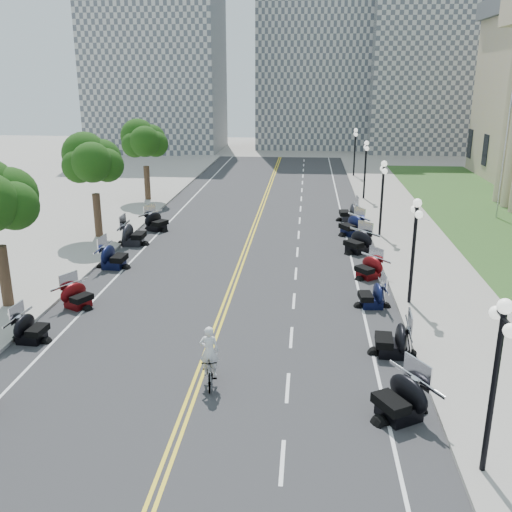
{
  "coord_description": "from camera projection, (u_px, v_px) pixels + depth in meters",
  "views": [
    {
      "loc": [
        3.68,
        -21.43,
        10.28
      ],
      "look_at": [
        1.31,
        4.69,
        2.0
      ],
      "focal_mm": 40.0,
      "sensor_mm": 36.0,
      "label": 1
    }
  ],
  "objects": [
    {
      "name": "motorcycle_s_6",
      "position": [
        77.0,
        294.0,
        26.41
      ],
      "size": [
        2.48,
        2.48,
        1.28
      ],
      "primitive_type": null,
      "rotation": [
        0.0,
        0.0,
        1.07
      ],
      "color": "#590A0C",
      "rests_on": "road"
    },
    {
      "name": "lane_dash_12",
      "position": [
        301.0,
        209.0,
        46.28
      ],
      "size": [
        0.12,
        2.0,
        0.0
      ],
      "primitive_type": "cube",
      "color": "white",
      "rests_on": "road"
    },
    {
      "name": "distant_block_a",
      "position": [
        156.0,
        56.0,
        80.29
      ],
      "size": [
        18.0,
        14.0,
        26.0
      ],
      "primitive_type": "cube",
      "color": "gray",
      "rests_on": "ground"
    },
    {
      "name": "lane_dash_5",
      "position": [
        288.0,
        387.0,
        19.69
      ],
      "size": [
        0.12,
        2.0,
        0.0
      ],
      "primitive_type": "cube",
      "color": "white",
      "rests_on": "road"
    },
    {
      "name": "street_lamp_3",
      "position": [
        382.0,
        199.0,
        37.44
      ],
      "size": [
        0.5,
        1.2,
        4.9
      ],
      "primitive_type": null,
      "color": "black",
      "rests_on": "sidewalk_north"
    },
    {
      "name": "lawn",
      "position": [
        506.0,
        232.0,
        39.34
      ],
      "size": [
        9.0,
        60.0,
        0.1
      ],
      "primitive_type": "cube",
      "color": "#356023",
      "rests_on": "ground"
    },
    {
      "name": "lane_dash_11",
      "position": [
        300.0,
        221.0,
        42.48
      ],
      "size": [
        0.12,
        2.0,
        0.0
      ],
      "primitive_type": "cube",
      "color": "white",
      "rests_on": "road"
    },
    {
      "name": "lane_dash_13",
      "position": [
        301.0,
        199.0,
        50.08
      ],
      "size": [
        0.12,
        2.0,
        0.0
      ],
      "primitive_type": "cube",
      "color": "white",
      "rests_on": "road"
    },
    {
      "name": "lane_dash_7",
      "position": [
        294.0,
        301.0,
        27.29
      ],
      "size": [
        0.12,
        2.0,
        0.0
      ],
      "primitive_type": "cube",
      "color": "white",
      "rests_on": "road"
    },
    {
      "name": "edge_line_north",
      "position": [
        352.0,
        264.0,
        32.71
      ],
      "size": [
        0.12,
        90.0,
        0.0
      ],
      "primitive_type": "cube",
      "color": "white",
      "rests_on": "road"
    },
    {
      "name": "lane_dash_10",
      "position": [
        299.0,
        235.0,
        38.68
      ],
      "size": [
        0.12,
        2.0,
        0.0
      ],
      "primitive_type": "cube",
      "color": "white",
      "rests_on": "road"
    },
    {
      "name": "lane_dash_4",
      "position": [
        282.0,
        462.0,
        15.89
      ],
      "size": [
        0.12,
        2.0,
        0.0
      ],
      "primitive_type": "cube",
      "color": "white",
      "rests_on": "road"
    },
    {
      "name": "centerline_yellow_b",
      "position": [
        244.0,
        261.0,
        33.25
      ],
      "size": [
        0.12,
        90.0,
        0.0
      ],
      "primitive_type": "cube",
      "color": "yellow",
      "rests_on": "road"
    },
    {
      "name": "motorcycle_s_9",
      "position": [
        156.0,
        220.0,
        39.63
      ],
      "size": [
        2.77,
        2.77,
        1.44
      ],
      "primitive_type": null,
      "rotation": [
        0.0,
        0.0,
        1.09
      ],
      "color": "black",
      "rests_on": "road"
    },
    {
      "name": "cyclist_rider",
      "position": [
        209.0,
        331.0,
        19.31
      ],
      "size": [
        0.68,
        0.44,
        1.85
      ],
      "primitive_type": "imported",
      "rotation": [
        0.0,
        0.0,
        3.14
      ],
      "color": "silver",
      "rests_on": "bicycle"
    },
    {
      "name": "ground",
      "position": [
        215.0,
        334.0,
        23.77
      ],
      "size": [
        160.0,
        160.0,
        0.0
      ],
      "primitive_type": "plane",
      "color": "gray"
    },
    {
      "name": "bicycle",
      "position": [
        210.0,
        370.0,
        19.75
      ],
      "size": [
        0.77,
        1.9,
        1.11
      ],
      "primitive_type": "imported",
      "rotation": [
        0.0,
        0.0,
        0.14
      ],
      "color": "#A51414",
      "rests_on": "road"
    },
    {
      "name": "distant_block_c",
      "position": [
        441.0,
        71.0,
        80.29
      ],
      "size": [
        20.0,
        14.0,
        22.0
      ],
      "primitive_type": "cube",
      "color": "gray",
      "rests_on": "ground"
    },
    {
      "name": "lane_dash_8",
      "position": [
        296.0,
        273.0,
        31.09
      ],
      "size": [
        0.12,
        2.0,
        0.0
      ],
      "primitive_type": "cube",
      "color": "white",
      "rests_on": "road"
    },
    {
      "name": "street_lamp_2",
      "position": [
        413.0,
        252.0,
        26.04
      ],
      "size": [
        0.5,
        1.2,
        4.9
      ],
      "primitive_type": null,
      "color": "black",
      "rests_on": "sidewalk_north"
    },
    {
      "name": "street_lamp_1",
      "position": [
        493.0,
        389.0,
        14.65
      ],
      "size": [
        0.5,
        1.2,
        4.9
      ],
      "primitive_type": null,
      "color": "black",
      "rests_on": "sidewalk_north"
    },
    {
      "name": "motorcycle_n_7",
      "position": [
        369.0,
        266.0,
        30.25
      ],
      "size": [
        2.61,
        2.61,
        1.3
      ],
      "primitive_type": null,
      "rotation": [
        0.0,
        0.0,
        -0.89
      ],
      "color": "#590A0C",
      "rests_on": "road"
    },
    {
      "name": "lane_dash_18",
      "position": [
        304.0,
        165.0,
        69.07
      ],
      "size": [
        0.12,
        2.0,
        0.0
      ],
      "primitive_type": "cube",
      "color": "white",
      "rests_on": "road"
    },
    {
      "name": "lane_dash_9",
      "position": [
        297.0,
        252.0,
        34.88
      ],
      "size": [
        0.12,
        2.0,
        0.0
      ],
      "primitive_type": "cube",
      "color": "white",
      "rests_on": "road"
    },
    {
      "name": "centerline_yellow_a",
      "position": [
        240.0,
        261.0,
        33.27
      ],
      "size": [
        0.12,
        90.0,
        0.0
      ],
      "primitive_type": "cube",
      "color": "yellow",
      "rests_on": "road"
    },
    {
      "name": "sidewalk_north",
      "position": [
        425.0,
        265.0,
        32.34
      ],
      "size": [
        5.0,
        90.0,
        0.15
      ],
      "primitive_type": "cube",
      "color": "#9E9991",
      "rests_on": "ground"
    },
    {
      "name": "tree_3",
      "position": [
        93.0,
        167.0,
        36.49
      ],
      "size": [
        4.8,
        4.8,
        9.2
      ],
      "primitive_type": null,
      "color": "#235619",
      "rests_on": "sidewalk_south"
    },
    {
      "name": "street_lamp_5",
      "position": [
        355.0,
        152.0,
        60.23
      ],
      "size": [
        0.5,
        1.2,
        4.9
      ],
      "primitive_type": null,
      "color": "black",
      "rests_on": "sidewalk_north"
    },
    {
      "name": "road",
      "position": [
        242.0,
        261.0,
        33.26
      ],
      "size": [
        16.0,
        90.0,
        0.01
      ],
      "primitive_type": "cube",
      "color": "#333335",
      "rests_on": "ground"
    },
    {
      "name": "flagpole",
      "position": [
        505.0,
        152.0,
        41.61
      ],
      "size": [
        1.1,
        0.2,
        10.0
      ],
      "primitive_type": null,
      "color": "silver",
      "rests_on": "ground"
    },
    {
      "name": "motorcycle_s_8",
      "position": [
        133.0,
        233.0,
        36.2
      ],
      "size": [
        2.24,
        2.24,
        1.56
      ],
      "primitive_type": null,
      "rotation": [
        0.0,
        0.0,
        1.57
      ],
      "color": "black",
      "rests_on": "road"
    },
    {
      "name": "street_lamp_4",
      "position": [
        365.0,
        170.0,
        48.84
      ],
      "size": [
        0.5,
        1.2,
        4.9
      ],
      "primitive_type": null,
      "color": "black",
      "rests_on": "sidewalk_north"
    },
    {
      "name": "motorcycle_n_10",
      "position": [
        349.0,
        211.0,
        42.25
      ],
      "size": [
        2.25,
        2.25,
        1.48
      ],
      "primitive_type": null,
      "rotation": [
        0.0,
        0.0,
        -1.51
      ],
      "color": "black",
      "rests_on": "road"
    },
    {
      "name": "motorcycle_s_7",
      "position": [
        113.0,
        255.0,
        31.83
      ],
      "size": [
        2.27,
        2.27,
        1.48
      ],
      "primitive_type": null,
      "rotation": [
        0.0,
        0.0,
        1.49
      ],
      "color": "black",
      "rests_on": "road"
    },
    {
      "name": "sidewalk_south",
      "position": [
        68.0,
        255.0,
        34.15
      ],
      "size": [
        5.0,
        90.0,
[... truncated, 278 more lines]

